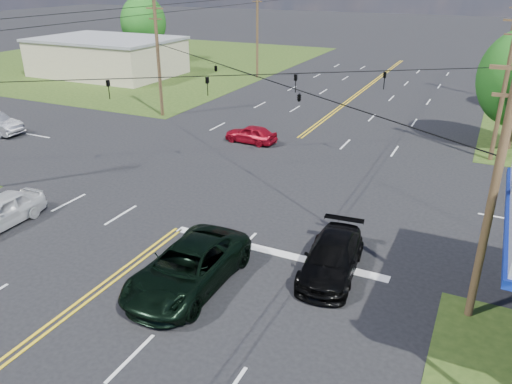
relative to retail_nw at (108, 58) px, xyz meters
The scene contains 17 objects.
ground 37.26m from the retail_nw, 36.25° to the right, with size 280.00×280.00×0.00m, color black.
grass_nw 11.36m from the retail_nw, 116.57° to the left, with size 46.00×48.00×0.03m, color #253C13.
stop_bar 46.14m from the retail_nw, 40.60° to the right, with size 10.00×0.50×0.02m, color silver.
retail_nw is the anchor object (origin of this frame).
pole_se 53.09m from the retail_nw, 35.79° to the right, with size 1.60×0.28×9.50m.
pole_nw 21.60m from the retail_nw, 37.41° to the right, with size 1.60×0.28×9.50m.
pole_ne 45.02m from the retail_nw, 16.82° to the right, with size 1.60×0.28×9.50m.
pole_left_far 18.30m from the retail_nw, 19.44° to the left, with size 1.60×0.28×10.00m.
pole_right_far 43.53m from the retail_nw, ahead, with size 1.60×0.28×10.00m.
span_wire_signals 37.42m from the retail_nw, 36.25° to the right, with size 26.00×18.00×1.13m.
power_lines 38.98m from the retail_nw, 38.66° to the right, with size 26.04×100.00×0.64m.
tree_far_l 10.69m from the retail_nw, 101.31° to the left, with size 6.08×6.08×8.72m.
pickup_dkgreen 47.24m from the retail_nw, 45.68° to the right, with size 2.83×6.14×1.71m, color black.
suv_black 48.53m from the retail_nw, 38.96° to the right, with size 2.05×5.05×1.47m, color black.
pickup_white 40.01m from the retail_nw, 56.50° to the right, with size 1.81×4.49×1.53m, color silver.
sedan_red 31.86m from the retail_nw, 31.23° to the right, with size 1.52×3.79×1.29m, color maroon.
polesign_ne 44.41m from the retail_nw, 13.82° to the right, with size 1.94×0.84×7.13m.
Camera 1 is at (12.45, -13.44, 11.20)m, focal length 35.00 mm.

